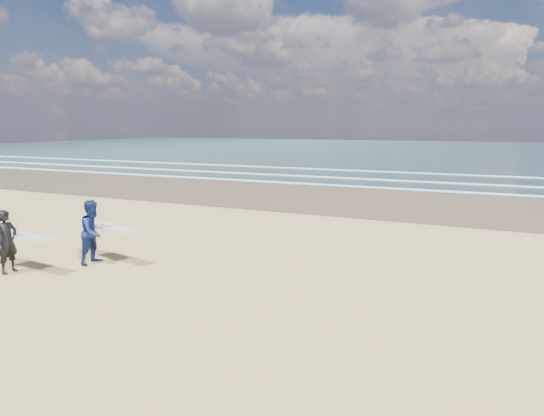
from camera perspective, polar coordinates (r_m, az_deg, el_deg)
The scene contains 2 objects.
surfer_near at distance 15.33m, azimuth -28.50°, elevation -3.41°, with size 2.23×1.04×1.79m.
surfer_far at distance 15.34m, azimuth -20.17°, elevation -2.61°, with size 2.26×1.29×1.91m.
Camera 1 is at (10.86, -8.56, 4.08)m, focal length 32.00 mm.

